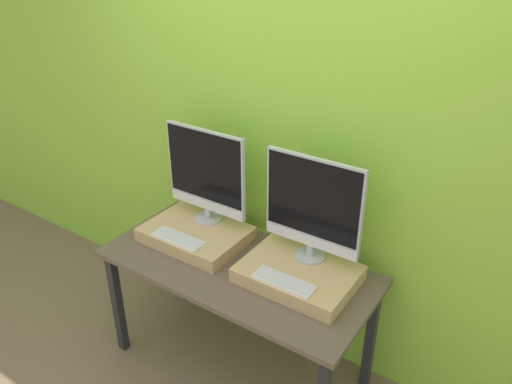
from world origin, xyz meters
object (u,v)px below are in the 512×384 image
object	(u,v)px
monitor_right	(313,206)
keyboard_left	(178,239)
monitor_left	(206,173)
keyboard_right	(284,281)

from	to	relation	value
monitor_right	keyboard_left	bearing A→B (deg)	-158.91
keyboard_left	monitor_left	bearing A→B (deg)	90.00
keyboard_left	keyboard_right	size ratio (longest dim) A/B	1.00
keyboard_left	keyboard_right	xyz separation A→B (m)	(0.69, 0.00, 0.00)
monitor_left	keyboard_left	size ratio (longest dim) A/B	1.80
monitor_left	monitor_right	bearing A→B (deg)	0.00
monitor_left	monitor_right	world-z (taller)	same
keyboard_right	monitor_right	bearing A→B (deg)	90.00
keyboard_left	monitor_right	size ratio (longest dim) A/B	0.55
monitor_left	monitor_right	xyz separation A→B (m)	(0.69, 0.00, 0.00)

